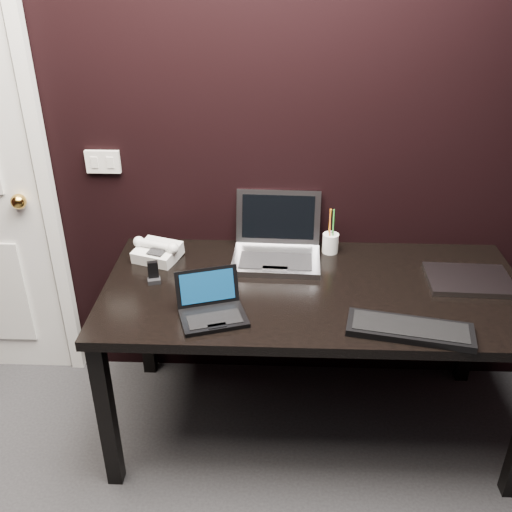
{
  "coord_description": "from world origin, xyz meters",
  "views": [
    {
      "loc": [
        0.14,
        -0.56,
        1.95
      ],
      "look_at": [
        0.07,
        1.35,
        0.9
      ],
      "focal_mm": 40.0,
      "sensor_mm": 36.0,
      "label": 1
    }
  ],
  "objects_px": {
    "mobile_phone": "(153,274)",
    "silver_laptop": "(277,248)",
    "desk": "(313,303)",
    "ext_keyboard": "(410,329)",
    "netbook": "(212,309)",
    "closed_laptop": "(469,280)",
    "pen_cup": "(330,242)",
    "desk_phone": "(157,251)"
  },
  "relations": [
    {
      "from": "silver_laptop",
      "to": "netbook",
      "type": "bearing_deg",
      "value": -117.23
    },
    {
      "from": "mobile_phone",
      "to": "silver_laptop",
      "type": "bearing_deg",
      "value": 23.99
    },
    {
      "from": "netbook",
      "to": "silver_laptop",
      "type": "relative_size",
      "value": 0.75
    },
    {
      "from": "ext_keyboard",
      "to": "closed_laptop",
      "type": "bearing_deg",
      "value": 49.14
    },
    {
      "from": "closed_laptop",
      "to": "silver_laptop",
      "type": "bearing_deg",
      "value": 167.22
    },
    {
      "from": "netbook",
      "to": "mobile_phone",
      "type": "relative_size",
      "value": 3.23
    },
    {
      "from": "netbook",
      "to": "ext_keyboard",
      "type": "height_order",
      "value": "netbook"
    },
    {
      "from": "netbook",
      "to": "closed_laptop",
      "type": "distance_m",
      "value": 1.06
    },
    {
      "from": "closed_laptop",
      "to": "desk_phone",
      "type": "bearing_deg",
      "value": 173.72
    },
    {
      "from": "mobile_phone",
      "to": "pen_cup",
      "type": "bearing_deg",
      "value": 21.17
    },
    {
      "from": "desk",
      "to": "silver_laptop",
      "type": "bearing_deg",
      "value": 122.93
    },
    {
      "from": "desk",
      "to": "closed_laptop",
      "type": "distance_m",
      "value": 0.64
    },
    {
      "from": "ext_keyboard",
      "to": "netbook",
      "type": "bearing_deg",
      "value": 173.91
    },
    {
      "from": "netbook",
      "to": "silver_laptop",
      "type": "bearing_deg",
      "value": 62.77
    },
    {
      "from": "netbook",
      "to": "silver_laptop",
      "type": "height_order",
      "value": "silver_laptop"
    },
    {
      "from": "pen_cup",
      "to": "desk",
      "type": "bearing_deg",
      "value": -105.56
    },
    {
      "from": "netbook",
      "to": "closed_laptop",
      "type": "height_order",
      "value": "netbook"
    },
    {
      "from": "silver_laptop",
      "to": "desk_phone",
      "type": "xyz_separation_m",
      "value": [
        -0.52,
        -0.03,
        -0.01
      ]
    },
    {
      "from": "silver_laptop",
      "to": "desk_phone",
      "type": "height_order",
      "value": "silver_laptop"
    },
    {
      "from": "desk_phone",
      "to": "mobile_phone",
      "type": "bearing_deg",
      "value": -83.93
    },
    {
      "from": "netbook",
      "to": "desk_phone",
      "type": "distance_m",
      "value": 0.51
    },
    {
      "from": "ext_keyboard",
      "to": "desk",
      "type": "bearing_deg",
      "value": 137.53
    },
    {
      "from": "netbook",
      "to": "closed_laptop",
      "type": "xyz_separation_m",
      "value": [
        1.02,
        0.28,
        -0.02
      ]
    },
    {
      "from": "mobile_phone",
      "to": "ext_keyboard",
      "type": "bearing_deg",
      "value": -17.72
    },
    {
      "from": "silver_laptop",
      "to": "desk_phone",
      "type": "relative_size",
      "value": 1.72
    },
    {
      "from": "desk_phone",
      "to": "pen_cup",
      "type": "height_order",
      "value": "pen_cup"
    },
    {
      "from": "closed_laptop",
      "to": "pen_cup",
      "type": "relative_size",
      "value": 1.64
    },
    {
      "from": "ext_keyboard",
      "to": "mobile_phone",
      "type": "distance_m",
      "value": 1.03
    },
    {
      "from": "desk",
      "to": "pen_cup",
      "type": "relative_size",
      "value": 8.14
    },
    {
      "from": "closed_laptop",
      "to": "mobile_phone",
      "type": "distance_m",
      "value": 1.29
    },
    {
      "from": "silver_laptop",
      "to": "pen_cup",
      "type": "xyz_separation_m",
      "value": [
        0.24,
        0.06,
        -0.0
      ]
    },
    {
      "from": "desk_phone",
      "to": "closed_laptop",
      "type": "bearing_deg",
      "value": -6.28
    },
    {
      "from": "ext_keyboard",
      "to": "desk_phone",
      "type": "distance_m",
      "value": 1.12
    },
    {
      "from": "pen_cup",
      "to": "closed_laptop",
      "type": "bearing_deg",
      "value": -23.88
    },
    {
      "from": "netbook",
      "to": "closed_laptop",
      "type": "bearing_deg",
      "value": 15.34
    },
    {
      "from": "ext_keyboard",
      "to": "closed_laptop",
      "type": "height_order",
      "value": "ext_keyboard"
    },
    {
      "from": "desk",
      "to": "ext_keyboard",
      "type": "relative_size",
      "value": 3.68
    },
    {
      "from": "closed_laptop",
      "to": "pen_cup",
      "type": "bearing_deg",
      "value": 156.12
    },
    {
      "from": "pen_cup",
      "to": "silver_laptop",
      "type": "bearing_deg",
      "value": -165.07
    },
    {
      "from": "netbook",
      "to": "pen_cup",
      "type": "xyz_separation_m",
      "value": [
        0.47,
        0.52,
        0.02
      ]
    },
    {
      "from": "closed_laptop",
      "to": "desk_phone",
      "type": "height_order",
      "value": "desk_phone"
    },
    {
      "from": "netbook",
      "to": "pen_cup",
      "type": "distance_m",
      "value": 0.71
    }
  ]
}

